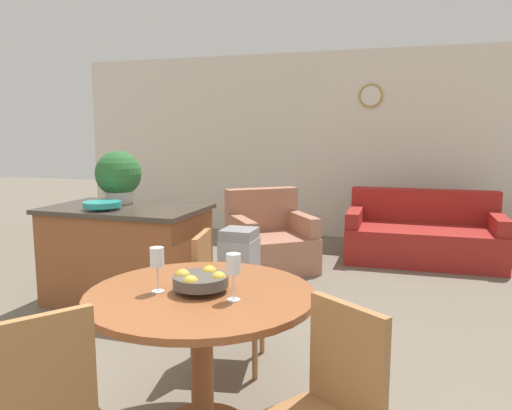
{
  "coord_description": "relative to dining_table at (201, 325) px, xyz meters",
  "views": [
    {
      "loc": [
        1.31,
        -1.49,
        1.58
      ],
      "look_at": [
        0.06,
        2.31,
        0.98
      ],
      "focal_mm": 35.0,
      "sensor_mm": 36.0,
      "label": 1
    }
  ],
  "objects": [
    {
      "name": "couch",
      "position": [
        1.09,
        4.11,
        -0.31
      ],
      "size": [
        1.82,
        1.05,
        0.83
      ],
      "rotation": [
        0.0,
        0.0,
        0.03
      ],
      "color": "maroon",
      "rests_on": "ground_plane"
    },
    {
      "name": "kitchen_island",
      "position": [
        -1.51,
        1.68,
        -0.15
      ],
      "size": [
        1.41,
        0.89,
        0.89
      ],
      "color": "brown",
      "rests_on": "ground_plane"
    },
    {
      "name": "dining_table",
      "position": [
        0.0,
        0.0,
        0.0
      ],
      "size": [
        1.15,
        1.15,
        0.78
      ],
      "color": "brown",
      "rests_on": "ground_plane"
    },
    {
      "name": "wine_glass_right",
      "position": [
        0.2,
        -0.07,
        0.35
      ],
      "size": [
        0.07,
        0.07,
        0.23
      ],
      "color": "silver",
      "rests_on": "dining_table"
    },
    {
      "name": "dining_chair_far_side",
      "position": [
        -0.22,
        0.78,
        -0.1
      ],
      "size": [
        0.49,
        0.49,
        0.9
      ],
      "rotation": [
        0.0,
        0.0,
        4.9
      ],
      "color": "#9E6B3D",
      "rests_on": "ground_plane"
    },
    {
      "name": "potted_plant",
      "position": [
        -1.7,
        1.87,
        0.55
      ],
      "size": [
        0.43,
        0.43,
        0.5
      ],
      "color": "beige",
      "rests_on": "kitchen_island"
    },
    {
      "name": "fruit_bowl",
      "position": [
        -0.0,
        0.0,
        0.24
      ],
      "size": [
        0.28,
        0.28,
        0.11
      ],
      "color": "#4C4742",
      "rests_on": "dining_table"
    },
    {
      "name": "armchair",
      "position": [
        -0.58,
        3.17,
        -0.3
      ],
      "size": [
        1.2,
        1.2,
        0.9
      ],
      "rotation": [
        0.0,
        0.0,
        0.66
      ],
      "color": "#A87056",
      "rests_on": "ground_plane"
    },
    {
      "name": "trash_bin",
      "position": [
        -0.43,
        1.72,
        -0.23
      ],
      "size": [
        0.29,
        0.29,
        0.74
      ],
      "color": "#9E9EA3",
      "rests_on": "ground_plane"
    },
    {
      "name": "wall_back",
      "position": [
        -0.29,
        5.13,
        0.75
      ],
      "size": [
        8.0,
        0.09,
        2.7
      ],
      "color": "silver",
      "rests_on": "ground_plane"
    },
    {
      "name": "dining_chair_near_left",
      "position": [
        -0.39,
        -0.71,
        -0.1
      ],
      "size": [
        0.58,
        0.58,
        0.9
      ],
      "rotation": [
        0.0,
        0.0,
        7.26
      ],
      "color": "#9E6B3D",
      "rests_on": "ground_plane"
    },
    {
      "name": "wine_glass_left",
      "position": [
        -0.2,
        -0.07,
        0.35
      ],
      "size": [
        0.07,
        0.07,
        0.23
      ],
      "color": "silver",
      "rests_on": "dining_table"
    },
    {
      "name": "teal_bowl",
      "position": [
        -1.61,
        1.47,
        0.34
      ],
      "size": [
        0.32,
        0.32,
        0.07
      ],
      "color": "teal",
      "rests_on": "kitchen_island"
    },
    {
      "name": "dining_chair_near_right",
      "position": [
        0.71,
        -0.39,
        -0.1
      ],
      "size": [
        0.58,
        0.58,
        0.9
      ],
      "rotation": [
        0.0,
        0.0,
        8.83
      ],
      "color": "#9E6B3D",
      "rests_on": "ground_plane"
    }
  ]
}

